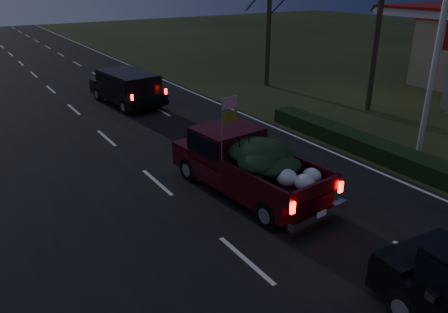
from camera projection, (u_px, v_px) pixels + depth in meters
ground at (246, 260)px, 10.36m from camera, size 120.00×120.00×0.00m
road_asphalt at (246, 260)px, 10.35m from camera, size 14.00×120.00×0.02m
hedge_row at (368, 146)px, 16.47m from camera, size 1.00×10.00×0.60m
light_pole at (446, 1)px, 14.56m from camera, size 0.50×0.90×9.16m
pickup_truck at (247, 161)px, 13.25m from camera, size 2.54×5.53×2.81m
lead_suv at (127, 85)px, 22.48m from camera, size 2.49×5.04×1.40m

